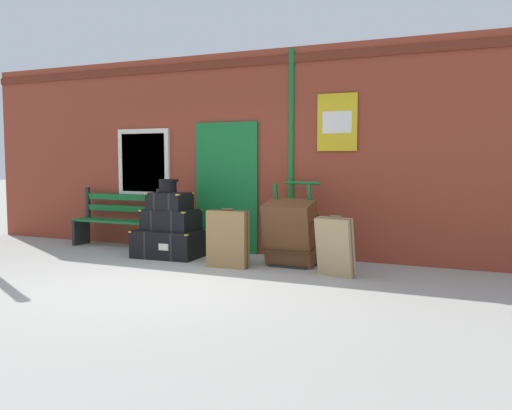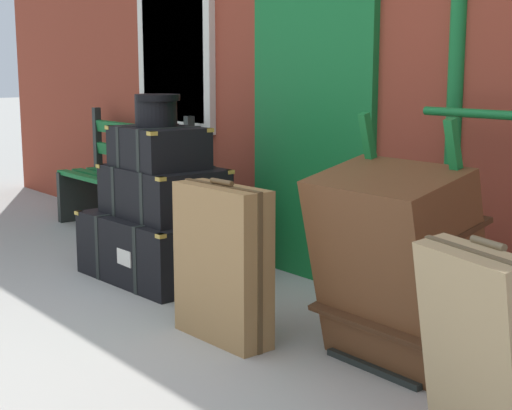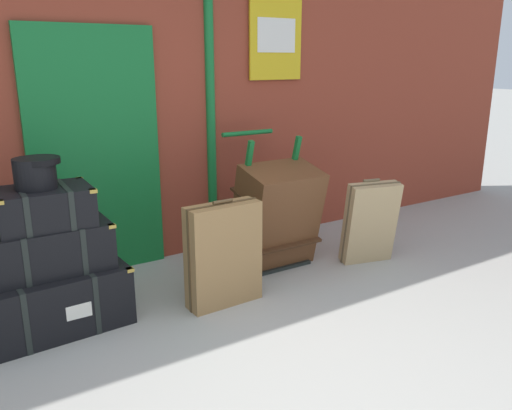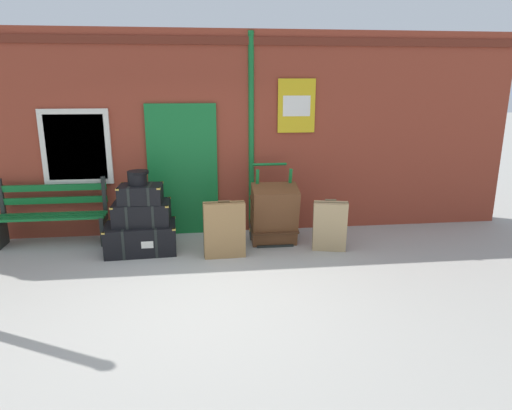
{
  "view_description": "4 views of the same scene",
  "coord_description": "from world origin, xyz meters",
  "px_view_note": "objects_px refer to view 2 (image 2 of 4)",
  "views": [
    {
      "loc": [
        3.75,
        -5.44,
        1.51
      ],
      "look_at": [
        0.57,
        1.72,
        0.85
      ],
      "focal_mm": 38.35,
      "sensor_mm": 36.0,
      "label": 1
    },
    {
      "loc": [
        3.42,
        -0.93,
        1.39
      ],
      "look_at": [
        0.26,
        1.57,
        0.66
      ],
      "focal_mm": 54.44,
      "sensor_mm": 36.0,
      "label": 2
    },
    {
      "loc": [
        -1.42,
        -1.93,
        1.82
      ],
      "look_at": [
        0.82,
        1.6,
        0.64
      ],
      "focal_mm": 36.22,
      "sensor_mm": 36.0,
      "label": 3
    },
    {
      "loc": [
        0.04,
        -4.87,
        2.43
      ],
      "look_at": [
        0.85,
        1.93,
        0.57
      ],
      "focal_mm": 32.16,
      "sensor_mm": 36.0,
      "label": 4
    }
  ],
  "objects_px": {
    "steamer_trunk_top": "(159,147)",
    "porters_trolley": "(420,302)",
    "steamer_trunk_middle": "(164,191)",
    "suitcase_charcoal": "(222,264)",
    "round_hatbox": "(156,108)",
    "suitcase_slate": "(480,352)",
    "platform_bench": "(125,180)",
    "large_brown_trunk": "(396,266)",
    "steamer_trunk_base": "(158,247)"
  },
  "relations": [
    {
      "from": "platform_bench",
      "to": "steamer_trunk_top",
      "type": "height_order",
      "value": "platform_bench"
    },
    {
      "from": "steamer_trunk_top",
      "to": "porters_trolley",
      "type": "distance_m",
      "value": 2.06
    },
    {
      "from": "platform_bench",
      "to": "large_brown_trunk",
      "type": "distance_m",
      "value": 3.38
    },
    {
      "from": "large_brown_trunk",
      "to": "suitcase_charcoal",
      "type": "relative_size",
      "value": 1.14
    },
    {
      "from": "platform_bench",
      "to": "suitcase_slate",
      "type": "bearing_deg",
      "value": -11.69
    },
    {
      "from": "porters_trolley",
      "to": "suitcase_charcoal",
      "type": "distance_m",
      "value": 0.99
    },
    {
      "from": "round_hatbox",
      "to": "steamer_trunk_top",
      "type": "bearing_deg",
      "value": -14.04
    },
    {
      "from": "steamer_trunk_middle",
      "to": "large_brown_trunk",
      "type": "distance_m",
      "value": 1.96
    },
    {
      "from": "round_hatbox",
      "to": "suitcase_slate",
      "type": "xyz_separation_m",
      "value": [
        2.74,
        -0.34,
        -0.73
      ]
    },
    {
      "from": "steamer_trunk_top",
      "to": "suitcase_charcoal",
      "type": "bearing_deg",
      "value": -16.46
    },
    {
      "from": "platform_bench",
      "to": "suitcase_charcoal",
      "type": "xyz_separation_m",
      "value": [
        2.57,
        -0.86,
        -0.05
      ]
    },
    {
      "from": "steamer_trunk_top",
      "to": "large_brown_trunk",
      "type": "relative_size",
      "value": 0.65
    },
    {
      "from": "steamer_trunk_base",
      "to": "large_brown_trunk",
      "type": "distance_m",
      "value": 2.0
    },
    {
      "from": "steamer_trunk_top",
      "to": "large_brown_trunk",
      "type": "xyz_separation_m",
      "value": [
        1.95,
        0.08,
        -0.39
      ]
    },
    {
      "from": "steamer_trunk_top",
      "to": "suitcase_slate",
      "type": "xyz_separation_m",
      "value": [
        2.71,
        -0.33,
        -0.48
      ]
    },
    {
      "from": "porters_trolley",
      "to": "suitcase_charcoal",
      "type": "relative_size",
      "value": 1.41
    },
    {
      "from": "platform_bench",
      "to": "suitcase_charcoal",
      "type": "distance_m",
      "value": 2.72
    },
    {
      "from": "steamer_trunk_top",
      "to": "round_hatbox",
      "type": "bearing_deg",
      "value": 165.96
    },
    {
      "from": "suitcase_charcoal",
      "to": "suitcase_slate",
      "type": "bearing_deg",
      "value": 0.51
    },
    {
      "from": "steamer_trunk_middle",
      "to": "porters_trolley",
      "type": "bearing_deg",
      "value": 6.48
    },
    {
      "from": "steamer_trunk_top",
      "to": "suitcase_charcoal",
      "type": "relative_size",
      "value": 0.74
    },
    {
      "from": "steamer_trunk_middle",
      "to": "round_hatbox",
      "type": "distance_m",
      "value": 0.54
    },
    {
      "from": "round_hatbox",
      "to": "porters_trolley",
      "type": "bearing_deg",
      "value": 7.12
    },
    {
      "from": "round_hatbox",
      "to": "large_brown_trunk",
      "type": "bearing_deg",
      "value": 1.99
    },
    {
      "from": "platform_bench",
      "to": "round_hatbox",
      "type": "bearing_deg",
      "value": -20.39
    },
    {
      "from": "steamer_trunk_top",
      "to": "steamer_trunk_base",
      "type": "bearing_deg",
      "value": -172.61
    },
    {
      "from": "round_hatbox",
      "to": "porters_trolley",
      "type": "distance_m",
      "value": 2.17
    },
    {
      "from": "large_brown_trunk",
      "to": "suitcase_charcoal",
      "type": "height_order",
      "value": "large_brown_trunk"
    },
    {
      "from": "steamer_trunk_middle",
      "to": "suitcase_charcoal",
      "type": "distance_m",
      "value": 1.25
    },
    {
      "from": "platform_bench",
      "to": "suitcase_slate",
      "type": "height_order",
      "value": "platform_bench"
    },
    {
      "from": "steamer_trunk_base",
      "to": "steamer_trunk_middle",
      "type": "xyz_separation_m",
      "value": [
        0.03,
        0.04,
        0.37
      ]
    },
    {
      "from": "platform_bench",
      "to": "steamer_trunk_middle",
      "type": "distance_m",
      "value": 1.49
    },
    {
      "from": "round_hatbox",
      "to": "large_brown_trunk",
      "type": "height_order",
      "value": "round_hatbox"
    },
    {
      "from": "steamer_trunk_middle",
      "to": "steamer_trunk_top",
      "type": "distance_m",
      "value": 0.29
    },
    {
      "from": "platform_bench",
      "to": "round_hatbox",
      "type": "distance_m",
      "value": 1.61
    },
    {
      "from": "round_hatbox",
      "to": "suitcase_charcoal",
      "type": "distance_m",
      "value": 1.44
    },
    {
      "from": "steamer_trunk_top",
      "to": "suitcase_slate",
      "type": "relative_size",
      "value": 0.78
    },
    {
      "from": "porters_trolley",
      "to": "suitcase_slate",
      "type": "relative_size",
      "value": 1.49
    },
    {
      "from": "porters_trolley",
      "to": "large_brown_trunk",
      "type": "xyz_separation_m",
      "value": [
        0.0,
        -0.18,
        0.21
      ]
    },
    {
      "from": "steamer_trunk_top",
      "to": "porters_trolley",
      "type": "xyz_separation_m",
      "value": [
        1.95,
        0.25,
        -0.6
      ]
    },
    {
      "from": "steamer_trunk_base",
      "to": "steamer_trunk_middle",
      "type": "distance_m",
      "value": 0.37
    },
    {
      "from": "steamer_trunk_base",
      "to": "large_brown_trunk",
      "type": "bearing_deg",
      "value": 2.33
    },
    {
      "from": "steamer_trunk_middle",
      "to": "steamer_trunk_top",
      "type": "relative_size",
      "value": 1.3
    },
    {
      "from": "steamer_trunk_base",
      "to": "platform_bench",
      "type": "bearing_deg",
      "value": 159.12
    },
    {
      "from": "steamer_trunk_base",
      "to": "suitcase_slate",
      "type": "relative_size",
      "value": 1.32
    },
    {
      "from": "steamer_trunk_base",
      "to": "round_hatbox",
      "type": "bearing_deg",
      "value": 71.16
    },
    {
      "from": "platform_bench",
      "to": "porters_trolley",
      "type": "bearing_deg",
      "value": -4.49
    },
    {
      "from": "platform_bench",
      "to": "steamer_trunk_base",
      "type": "bearing_deg",
      "value": -20.88
    },
    {
      "from": "large_brown_trunk",
      "to": "suitcase_slate",
      "type": "distance_m",
      "value": 0.87
    },
    {
      "from": "large_brown_trunk",
      "to": "porters_trolley",
      "type": "bearing_deg",
      "value": 90.0
    }
  ]
}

